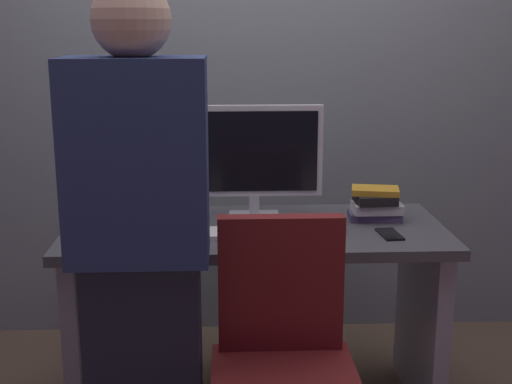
% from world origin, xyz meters
% --- Properties ---
extents(wall_back, '(6.40, 0.10, 3.00)m').
position_xyz_m(wall_back, '(0.00, 0.80, 1.50)').
color(wall_back, gray).
rests_on(wall_back, ground).
extents(desk, '(1.46, 0.65, 0.76)m').
position_xyz_m(desk, '(0.00, 0.00, 0.52)').
color(desk, '#4C4C51').
rests_on(desk, ground).
extents(person_at_desk, '(0.40, 0.24, 1.64)m').
position_xyz_m(person_at_desk, '(-0.36, -0.62, 0.84)').
color(person_at_desk, '#262838').
rests_on(person_at_desk, ground).
extents(monitor, '(0.54, 0.14, 0.46)m').
position_xyz_m(monitor, '(0.00, 0.12, 1.01)').
color(monitor, silver).
rests_on(monitor, desk).
extents(keyboard, '(0.43, 0.13, 0.02)m').
position_xyz_m(keyboard, '(-0.01, -0.12, 0.77)').
color(keyboard, white).
rests_on(keyboard, desk).
extents(mouse, '(0.06, 0.10, 0.03)m').
position_xyz_m(mouse, '(0.31, -0.10, 0.77)').
color(mouse, black).
rests_on(mouse, desk).
extents(cup_near_keyboard, '(0.07, 0.07, 0.10)m').
position_xyz_m(cup_near_keyboard, '(-0.37, -0.08, 0.81)').
color(cup_near_keyboard, white).
rests_on(cup_near_keyboard, desk).
extents(book_stack, '(0.21, 0.16, 0.13)m').
position_xyz_m(book_stack, '(0.48, 0.07, 0.82)').
color(book_stack, '#594C72').
rests_on(book_stack, desk).
extents(cell_phone, '(0.08, 0.15, 0.01)m').
position_xyz_m(cell_phone, '(0.49, -0.13, 0.76)').
color(cell_phone, black).
rests_on(cell_phone, desk).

